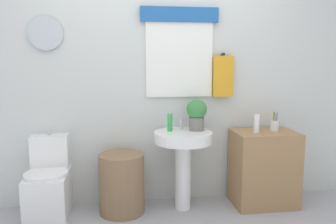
{
  "coord_description": "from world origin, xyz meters",
  "views": [
    {
      "loc": [
        -0.35,
        -2.23,
        1.41
      ],
      "look_at": [
        0.08,
        0.8,
        0.96
      ],
      "focal_mm": 36.32,
      "sensor_mm": 36.0,
      "label": 1
    }
  ],
  "objects_px": {
    "pedestal_sink": "(183,150)",
    "toothbrush_cup": "(275,125)",
    "laundry_hamper": "(122,183)",
    "soap_bottle": "(170,123)",
    "toilet": "(49,185)",
    "potted_plant": "(197,113)",
    "wooden_cabinet": "(263,168)",
    "lotion_bottle": "(257,124)"
  },
  "relations": [
    {
      "from": "wooden_cabinet",
      "to": "toothbrush_cup",
      "type": "xyz_separation_m",
      "value": [
        0.1,
        0.02,
        0.42
      ]
    },
    {
      "from": "soap_bottle",
      "to": "toilet",
      "type": "bearing_deg",
      "value": -179.05
    },
    {
      "from": "soap_bottle",
      "to": "laundry_hamper",
      "type": "bearing_deg",
      "value": -173.84
    },
    {
      "from": "wooden_cabinet",
      "to": "toothbrush_cup",
      "type": "height_order",
      "value": "toothbrush_cup"
    },
    {
      "from": "pedestal_sink",
      "to": "wooden_cabinet",
      "type": "bearing_deg",
      "value": -0.0
    },
    {
      "from": "soap_bottle",
      "to": "toothbrush_cup",
      "type": "relative_size",
      "value": 0.9
    },
    {
      "from": "laundry_hamper",
      "to": "toilet",
      "type": "bearing_deg",
      "value": 177.3
    },
    {
      "from": "lotion_bottle",
      "to": "pedestal_sink",
      "type": "bearing_deg",
      "value": 176.75
    },
    {
      "from": "lotion_bottle",
      "to": "laundry_hamper",
      "type": "bearing_deg",
      "value": 178.22
    },
    {
      "from": "laundry_hamper",
      "to": "potted_plant",
      "type": "height_order",
      "value": "potted_plant"
    },
    {
      "from": "toilet",
      "to": "potted_plant",
      "type": "bearing_deg",
      "value": 1.18
    },
    {
      "from": "pedestal_sink",
      "to": "potted_plant",
      "type": "bearing_deg",
      "value": 23.2
    },
    {
      "from": "toilet",
      "to": "potted_plant",
      "type": "xyz_separation_m",
      "value": [
        1.39,
        0.03,
        0.64
      ]
    },
    {
      "from": "laundry_hamper",
      "to": "wooden_cabinet",
      "type": "relative_size",
      "value": 0.76
    },
    {
      "from": "toilet",
      "to": "pedestal_sink",
      "type": "bearing_deg",
      "value": -1.44
    },
    {
      "from": "pedestal_sink",
      "to": "laundry_hamper",
      "type": "bearing_deg",
      "value": -180.0
    },
    {
      "from": "toilet",
      "to": "pedestal_sink",
      "type": "height_order",
      "value": "pedestal_sink"
    },
    {
      "from": "potted_plant",
      "to": "toothbrush_cup",
      "type": "height_order",
      "value": "potted_plant"
    },
    {
      "from": "soap_bottle",
      "to": "wooden_cabinet",
      "type": "bearing_deg",
      "value": -3.08
    },
    {
      "from": "laundry_hamper",
      "to": "soap_bottle",
      "type": "height_order",
      "value": "soap_bottle"
    },
    {
      "from": "pedestal_sink",
      "to": "wooden_cabinet",
      "type": "relative_size",
      "value": 1.03
    },
    {
      "from": "pedestal_sink",
      "to": "soap_bottle",
      "type": "height_order",
      "value": "soap_bottle"
    },
    {
      "from": "wooden_cabinet",
      "to": "potted_plant",
      "type": "xyz_separation_m",
      "value": [
        -0.67,
        0.06,
        0.56
      ]
    },
    {
      "from": "wooden_cabinet",
      "to": "pedestal_sink",
      "type": "bearing_deg",
      "value": 180.0
    },
    {
      "from": "pedestal_sink",
      "to": "toothbrush_cup",
      "type": "distance_m",
      "value": 0.94
    },
    {
      "from": "soap_bottle",
      "to": "potted_plant",
      "type": "bearing_deg",
      "value": 2.2
    },
    {
      "from": "toilet",
      "to": "soap_bottle",
      "type": "height_order",
      "value": "soap_bottle"
    },
    {
      "from": "pedestal_sink",
      "to": "potted_plant",
      "type": "height_order",
      "value": "potted_plant"
    },
    {
      "from": "laundry_hamper",
      "to": "pedestal_sink",
      "type": "relative_size",
      "value": 0.74
    },
    {
      "from": "soap_bottle",
      "to": "potted_plant",
      "type": "distance_m",
      "value": 0.27
    },
    {
      "from": "laundry_hamper",
      "to": "lotion_bottle",
      "type": "distance_m",
      "value": 1.4
    },
    {
      "from": "laundry_hamper",
      "to": "pedestal_sink",
      "type": "bearing_deg",
      "value": 0.0
    },
    {
      "from": "potted_plant",
      "to": "wooden_cabinet",
      "type": "bearing_deg",
      "value": -5.11
    },
    {
      "from": "laundry_hamper",
      "to": "toothbrush_cup",
      "type": "bearing_deg",
      "value": 0.76
    },
    {
      "from": "laundry_hamper",
      "to": "potted_plant",
      "type": "bearing_deg",
      "value": 4.74
    },
    {
      "from": "laundry_hamper",
      "to": "toothbrush_cup",
      "type": "distance_m",
      "value": 1.58
    },
    {
      "from": "pedestal_sink",
      "to": "soap_bottle",
      "type": "xyz_separation_m",
      "value": [
        -0.12,
        0.05,
        0.26
      ]
    },
    {
      "from": "wooden_cabinet",
      "to": "laundry_hamper",
      "type": "bearing_deg",
      "value": 180.0
    },
    {
      "from": "toilet",
      "to": "laundry_hamper",
      "type": "distance_m",
      "value": 0.66
    },
    {
      "from": "pedestal_sink",
      "to": "lotion_bottle",
      "type": "distance_m",
      "value": 0.75
    },
    {
      "from": "toilet",
      "to": "toothbrush_cup",
      "type": "distance_m",
      "value": 2.22
    },
    {
      "from": "toilet",
      "to": "laundry_hamper",
      "type": "height_order",
      "value": "toilet"
    }
  ]
}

